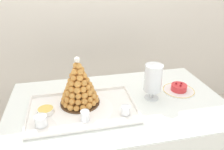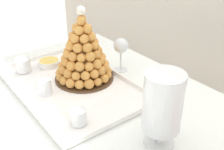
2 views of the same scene
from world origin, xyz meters
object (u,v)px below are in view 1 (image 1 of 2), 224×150
at_px(wine_glass, 80,75).
at_px(dessert_cup_mid_left, 85,116).
at_px(dessert_cup_centre, 125,110).
at_px(creme_brulee_ramekin, 46,110).
at_px(serving_tray, 83,109).
at_px(dessert_cup_left, 41,121).
at_px(fruit_tart_plate, 179,89).
at_px(croquembouche, 79,86).
at_px(macaron_goblet, 153,79).

bearing_deg(wine_glass, dessert_cup_mid_left, -90.72).
bearing_deg(dessert_cup_centre, creme_brulee_ramekin, 165.97).
xyz_separation_m(dessert_cup_mid_left, creme_brulee_ramekin, (-0.22, 0.12, -0.01)).
relative_size(dessert_cup_mid_left, wine_glass, 0.39).
xyz_separation_m(serving_tray, dessert_cup_centre, (0.24, -0.10, 0.03)).
bearing_deg(creme_brulee_ramekin, dessert_cup_centre, -14.03).
bearing_deg(dessert_cup_left, dessert_cup_mid_left, -1.57).
relative_size(dessert_cup_left, fruit_tart_plate, 0.29).
bearing_deg(dessert_cup_mid_left, dessert_cup_left, 178.43).
xyz_separation_m(serving_tray, croquembouche, (-0.01, 0.07, 0.12)).
height_order(dessert_cup_centre, macaron_goblet, macaron_goblet).
xyz_separation_m(dessert_cup_left, fruit_tart_plate, (0.90, 0.19, -0.02)).
bearing_deg(croquembouche, dessert_cup_mid_left, -85.58).
relative_size(serving_tray, macaron_goblet, 2.69).
relative_size(croquembouche, dessert_cup_left, 4.79).
height_order(dessert_cup_left, creme_brulee_ramekin, dessert_cup_left).
distance_m(croquembouche, dessert_cup_left, 0.30).
xyz_separation_m(serving_tray, dessert_cup_left, (-0.23, -0.10, 0.03)).
bearing_deg(creme_brulee_ramekin, macaron_goblet, 2.69).
bearing_deg(dessert_cup_left, wine_glass, 56.24).
xyz_separation_m(dessert_cup_left, creme_brulee_ramekin, (0.02, 0.11, -0.01)).
distance_m(dessert_cup_left, fruit_tart_plate, 0.92).
height_order(dessert_cup_mid_left, macaron_goblet, macaron_goblet).
relative_size(macaron_goblet, fruit_tart_plate, 1.07).
relative_size(serving_tray, wine_glass, 4.16).
height_order(serving_tray, croquembouche, croquembouche).
relative_size(serving_tray, creme_brulee_ramekin, 6.44).
relative_size(dessert_cup_centre, wine_glass, 0.34).
relative_size(dessert_cup_left, creme_brulee_ramekin, 0.65).
bearing_deg(fruit_tart_plate, dessert_cup_centre, -156.28).
bearing_deg(croquembouche, creme_brulee_ramekin, -163.07).
distance_m(serving_tray, dessert_cup_left, 0.25).
xyz_separation_m(serving_tray, fruit_tart_plate, (0.67, 0.09, 0.01)).
bearing_deg(wine_glass, croquembouche, -95.92).
distance_m(serving_tray, fruit_tart_plate, 0.68).
height_order(dessert_cup_left, fruit_tart_plate, dessert_cup_left).
xyz_separation_m(dessert_cup_centre, macaron_goblet, (0.22, 0.14, 0.11)).
bearing_deg(creme_brulee_ramekin, fruit_tart_plate, 5.13).
xyz_separation_m(dessert_cup_left, dessert_cup_mid_left, (0.23, -0.01, -0.00)).
distance_m(croquembouche, creme_brulee_ramekin, 0.24).
bearing_deg(serving_tray, fruit_tart_plate, 7.76).
bearing_deg(dessert_cup_centre, macaron_goblet, 33.44).
height_order(serving_tray, dessert_cup_mid_left, dessert_cup_mid_left).
relative_size(croquembouche, wine_glass, 2.01).
distance_m(croquembouche, dessert_cup_centre, 0.32).
relative_size(dessert_cup_centre, fruit_tart_plate, 0.24).
xyz_separation_m(croquembouche, fruit_tart_plate, (0.68, 0.02, -0.11)).
distance_m(dessert_cup_mid_left, fruit_tart_plate, 0.70).
distance_m(macaron_goblet, wine_glass, 0.49).
bearing_deg(macaron_goblet, creme_brulee_ramekin, -177.31).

